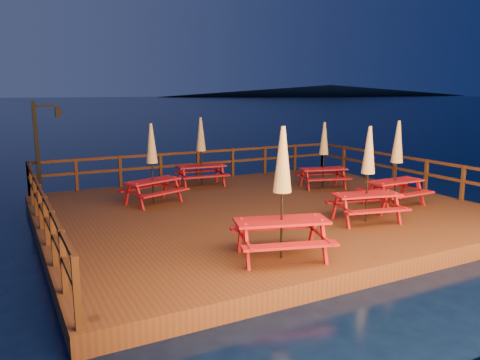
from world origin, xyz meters
The scene contains 12 objects.
ground centered at (0.00, 0.00, 0.00)m, with size 500.00×500.00×0.00m, color black.
deck centered at (0.00, 0.00, 0.20)m, with size 12.00×10.00×0.40m, color #4A2C17.
deck_piles centered at (0.00, 0.00, -0.30)m, with size 11.44×9.44×1.40m.
railing centered at (0.00, 1.78, 1.16)m, with size 11.80×9.75×1.10m.
lamp_post centered at (-5.39, 4.55, 2.20)m, with size 0.85×0.18×3.00m.
headland_right centered at (185.00, 230.00, 3.50)m, with size 230.40×86.40×7.00m, color black.
picnic_table_0 centered at (3.26, 1.46, 1.58)m, with size 1.87×1.68×2.27m.
picnic_table_1 centered at (-1.76, -3.74, 1.78)m, with size 2.22×2.00×2.66m.
picnic_table_2 centered at (-2.65, 1.93, 1.64)m, with size 2.04×1.86×2.39m.
picnic_table_3 centered at (3.58, -1.55, 1.69)m, with size 1.77×1.47×2.48m.
picnic_table_4 centered at (1.61, -2.49, 1.68)m, with size 1.99×1.76×2.46m.
picnic_table_5 centered at (-0.32, 3.76, 1.65)m, with size 1.82×1.55×2.41m.
Camera 1 is at (-6.66, -11.32, 3.74)m, focal length 35.00 mm.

